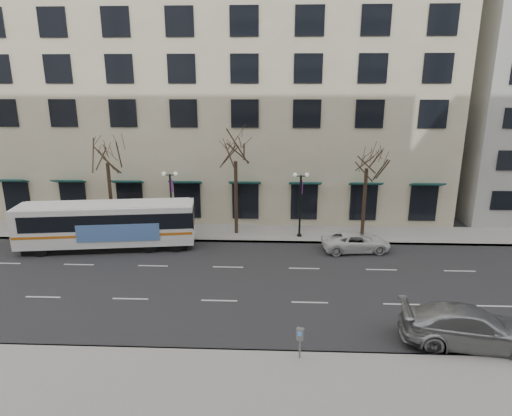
# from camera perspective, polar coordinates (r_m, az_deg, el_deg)

# --- Properties ---
(ground) EXTENTS (160.00, 160.00, 0.00)m
(ground) POSITION_cam_1_polar(r_m,az_deg,el_deg) (26.37, -4.28, -9.87)
(ground) COLOR black
(ground) RESTS_ON ground
(sidewalk_far) EXTENTS (80.00, 4.00, 0.15)m
(sidewalk_far) POSITION_cam_1_polar(r_m,az_deg,el_deg) (34.57, 5.71, -3.42)
(sidewalk_far) COLOR gray
(sidewalk_far) RESTS_ON ground
(building_hotel) EXTENTS (40.00, 20.00, 24.00)m
(building_hotel) POSITION_cam_1_polar(r_m,az_deg,el_deg) (44.88, -4.08, 16.51)
(building_hotel) COLOR #B6A88B
(building_hotel) RESTS_ON ground
(tree_far_left) EXTENTS (3.60, 3.60, 8.34)m
(tree_far_left) POSITION_cam_1_polar(r_m,az_deg,el_deg) (35.20, -19.34, 7.23)
(tree_far_left) COLOR black
(tree_far_left) RESTS_ON ground
(tree_far_mid) EXTENTS (3.60, 3.60, 8.55)m
(tree_far_mid) POSITION_cam_1_polar(r_m,az_deg,el_deg) (32.84, -2.77, 7.90)
(tree_far_mid) COLOR black
(tree_far_mid) RESTS_ON ground
(tree_far_right) EXTENTS (3.60, 3.60, 8.06)m
(tree_far_right) POSITION_cam_1_polar(r_m,az_deg,el_deg) (33.53, 14.64, 6.74)
(tree_far_right) COLOR black
(tree_far_right) RESTS_ON ground
(lamp_post_left) EXTENTS (1.22, 0.45, 5.21)m
(lamp_post_left) POSITION_cam_1_polar(r_m,az_deg,el_deg) (33.84, -11.22, 1.01)
(lamp_post_left) COLOR black
(lamp_post_left) RESTS_ON ground
(lamp_post_right) EXTENTS (1.22, 0.45, 5.21)m
(lamp_post_right) POSITION_cam_1_polar(r_m,az_deg,el_deg) (32.97, 5.93, 0.84)
(lamp_post_right) COLOR black
(lamp_post_right) RESTS_ON ground
(city_bus) EXTENTS (12.77, 4.42, 3.39)m
(city_bus) POSITION_cam_1_polar(r_m,az_deg,el_deg) (32.81, -19.08, -2.03)
(city_bus) COLOR white
(city_bus) RESTS_ON ground
(silver_car) EXTENTS (6.44, 3.25, 1.79)m
(silver_car) POSITION_cam_1_polar(r_m,az_deg,el_deg) (22.38, 26.66, -14.01)
(silver_car) COLOR #979A9E
(silver_car) RESTS_ON ground
(white_pickup) EXTENTS (5.09, 2.79, 1.35)m
(white_pickup) POSITION_cam_1_polar(r_m,az_deg,el_deg) (31.71, 13.20, -4.41)
(white_pickup) COLOR silver
(white_pickup) RESTS_ON ground
(pay_station) EXTENTS (0.36, 0.29, 1.43)m
(pay_station) POSITION_cam_1_polar(r_m,az_deg,el_deg) (19.06, 5.91, -16.70)
(pay_station) COLOR slate
(pay_station) RESTS_ON sidewalk_near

